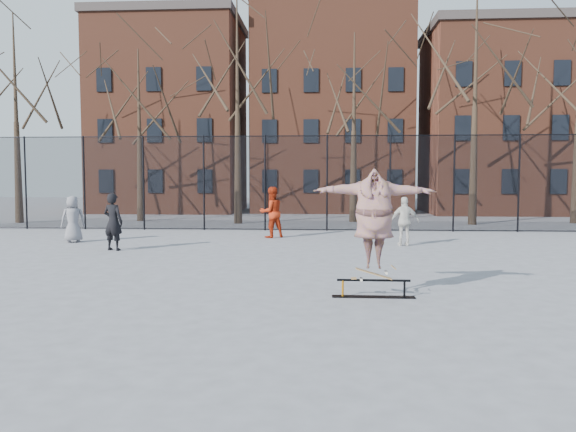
# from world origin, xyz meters

# --- Properties ---
(ground) EXTENTS (100.00, 100.00, 0.00)m
(ground) POSITION_xyz_m (0.00, 0.00, 0.00)
(ground) COLOR slate
(skate_rail) EXTENTS (1.55, 0.24, 0.34)m
(skate_rail) POSITION_xyz_m (2.04, 0.05, 0.13)
(skate_rail) COLOR black
(skate_rail) RESTS_ON ground
(skateboard) EXTENTS (0.75, 0.18, 0.09)m
(skateboard) POSITION_xyz_m (2.04, 0.05, 0.39)
(skateboard) COLOR #97683C
(skateboard) RESTS_ON skate_rail
(skater) EXTENTS (2.31, 0.71, 1.86)m
(skater) POSITION_xyz_m (2.04, 0.05, 1.36)
(skater) COLOR #4A3585
(skater) RESTS_ON skateboard
(bystander_grey) EXTENTS (0.94, 0.83, 1.61)m
(bystander_grey) POSITION_xyz_m (-7.55, 8.28, 0.81)
(bystander_grey) COLOR slate
(bystander_grey) RESTS_ON ground
(bystander_black) EXTENTS (0.73, 0.58, 1.76)m
(bystander_black) POSITION_xyz_m (-5.37, 6.31, 0.88)
(bystander_black) COLOR black
(bystander_black) RESTS_ON ground
(bystander_red) EXTENTS (1.16, 1.09, 1.89)m
(bystander_red) POSITION_xyz_m (-0.87, 10.24, 0.94)
(bystander_red) COLOR #AC290F
(bystander_red) RESTS_ON ground
(bystander_white) EXTENTS (0.98, 0.48, 1.61)m
(bystander_white) POSITION_xyz_m (3.73, 8.06, 0.81)
(bystander_white) COLOR beige
(bystander_white) RESTS_ON ground
(fence) EXTENTS (34.03, 0.07, 4.00)m
(fence) POSITION_xyz_m (-0.01, 13.00, 2.05)
(fence) COLOR black
(fence) RESTS_ON ground
(tree_row) EXTENTS (33.66, 7.46, 10.67)m
(tree_row) POSITION_xyz_m (-0.25, 17.15, 7.36)
(tree_row) COLOR black
(tree_row) RESTS_ON ground
(rowhouses) EXTENTS (29.00, 7.00, 13.00)m
(rowhouses) POSITION_xyz_m (0.72, 26.00, 6.06)
(rowhouses) COLOR brown
(rowhouses) RESTS_ON ground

